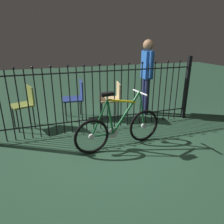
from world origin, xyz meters
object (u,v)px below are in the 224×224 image
Objects in this scene: chair_olive at (25,102)px; person_visitor at (147,71)px; chair_navy at (76,96)px; bicycle at (119,128)px; chair_tan at (113,97)px.

person_visitor reaches higher than chair_olive.
chair_navy is 0.50× the size of person_visitor.
bicycle is 1.29m from chair_tan.
chair_olive is (-1.45, 1.32, 0.19)m from bicycle.
person_visitor reaches higher than bicycle.
chair_navy is 1.66m from person_visitor.
bicycle is at bearing -104.02° from chair_tan.
chair_olive is at bearing 137.70° from bicycle.
person_visitor is (0.83, 0.07, 0.51)m from chair_tan.
chair_olive is (-1.76, 0.08, 0.03)m from chair_tan.
chair_tan is at bearing -21.01° from chair_navy.
chair_navy is 1.01× the size of chair_olive.
chair_tan is at bearing -175.43° from person_visitor.
bicycle is at bearing -74.23° from chair_navy.
bicycle is at bearing -130.97° from person_visitor.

